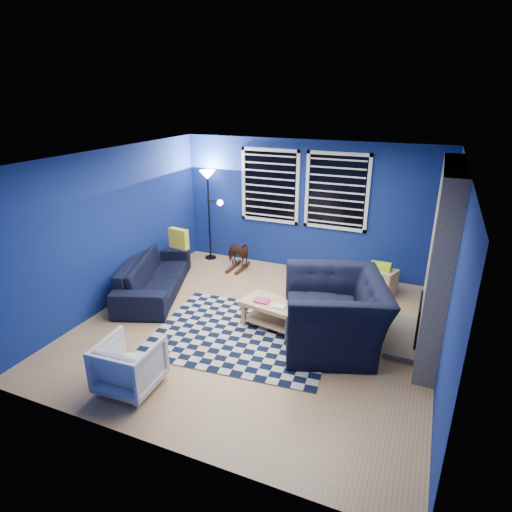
% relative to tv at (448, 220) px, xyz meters
% --- Properties ---
extents(floor, '(5.00, 5.00, 0.00)m').
position_rel_tv_xyz_m(floor, '(-2.45, -2.00, -1.40)').
color(floor, tan).
rests_on(floor, ground).
extents(ceiling, '(5.00, 5.00, 0.00)m').
position_rel_tv_xyz_m(ceiling, '(-2.45, -2.00, 1.10)').
color(ceiling, white).
rests_on(ceiling, wall_back).
extents(wall_back, '(5.00, 0.00, 5.00)m').
position_rel_tv_xyz_m(wall_back, '(-2.45, 0.50, -0.15)').
color(wall_back, navy).
rests_on(wall_back, floor).
extents(wall_left, '(0.00, 5.00, 5.00)m').
position_rel_tv_xyz_m(wall_left, '(-4.95, -2.00, -0.15)').
color(wall_left, navy).
rests_on(wall_left, floor).
extents(wall_right, '(0.00, 5.00, 5.00)m').
position_rel_tv_xyz_m(wall_right, '(0.05, -2.00, -0.15)').
color(wall_right, navy).
rests_on(wall_right, floor).
extents(fireplace, '(0.65, 2.00, 2.50)m').
position_rel_tv_xyz_m(fireplace, '(-0.09, -1.50, -0.20)').
color(fireplace, gray).
rests_on(fireplace, floor).
extents(window_left, '(1.17, 0.06, 1.42)m').
position_rel_tv_xyz_m(window_left, '(-3.20, 0.46, 0.20)').
color(window_left, black).
rests_on(window_left, wall_back).
extents(window_right, '(1.17, 0.06, 1.42)m').
position_rel_tv_xyz_m(window_right, '(-1.90, 0.46, 0.20)').
color(window_right, black).
rests_on(window_right, wall_back).
extents(tv, '(0.07, 1.00, 0.58)m').
position_rel_tv_xyz_m(tv, '(0.00, 0.00, 0.00)').
color(tv, black).
rests_on(tv, wall_right).
extents(rug, '(2.66, 2.21, 0.02)m').
position_rel_tv_xyz_m(rug, '(-2.54, -2.25, -1.39)').
color(rug, black).
rests_on(rug, floor).
extents(sofa, '(2.36, 1.57, 0.64)m').
position_rel_tv_xyz_m(sofa, '(-4.55, -1.57, -1.08)').
color(sofa, black).
rests_on(sofa, floor).
extents(armchair_big, '(1.85, 1.74, 0.97)m').
position_rel_tv_xyz_m(armchair_big, '(-1.29, -1.99, -0.91)').
color(armchair_big, black).
rests_on(armchair_big, floor).
extents(armchair_bent, '(0.70, 0.72, 0.62)m').
position_rel_tv_xyz_m(armchair_bent, '(-3.28, -3.85, -1.09)').
color(armchair_bent, gray).
rests_on(armchair_bent, floor).
extents(rocking_horse, '(0.45, 0.67, 0.52)m').
position_rel_tv_xyz_m(rocking_horse, '(-3.65, -0.06, -1.07)').
color(rocking_horse, '#4D3118').
rests_on(rocking_horse, floor).
extents(coffee_table, '(0.95, 0.65, 0.44)m').
position_rel_tv_xyz_m(coffee_table, '(-2.23, -1.91, -1.09)').
color(coffee_table, tan).
rests_on(coffee_table, rug).
extents(cabinet, '(0.65, 0.53, 0.55)m').
position_rel_tv_xyz_m(cabinet, '(-0.94, -0.11, -1.16)').
color(cabinet, tan).
rests_on(cabinet, floor).
extents(floor_lamp, '(0.50, 0.31, 1.85)m').
position_rel_tv_xyz_m(floor_lamp, '(-4.42, 0.25, 0.12)').
color(floor_lamp, black).
rests_on(floor_lamp, floor).
extents(throw_pillow, '(0.40, 0.17, 0.36)m').
position_rel_tv_xyz_m(throw_pillow, '(-4.40, -0.97, -0.58)').
color(throw_pillow, gold).
rests_on(throw_pillow, sofa).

